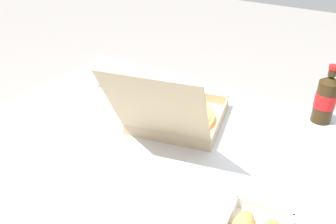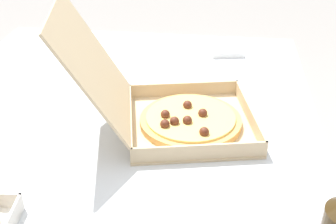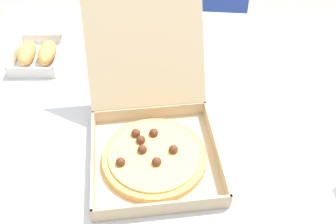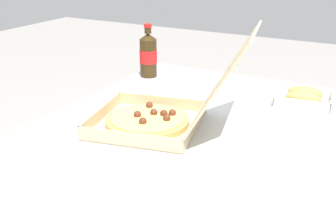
{
  "view_description": "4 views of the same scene",
  "coord_description": "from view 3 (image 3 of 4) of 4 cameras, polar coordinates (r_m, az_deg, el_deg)",
  "views": [
    {
      "loc": [
        -0.54,
        0.78,
        1.47
      ],
      "look_at": [
        0.01,
        -0.14,
        0.82
      ],
      "focal_mm": 38.04,
      "sensor_mm": 36.0,
      "label": 1
    },
    {
      "loc": [
        -0.96,
        -0.27,
        1.36
      ],
      "look_at": [
        0.02,
        -0.15,
        0.78
      ],
      "focal_mm": 46.8,
      "sensor_mm": 36.0,
      "label": 2
    },
    {
      "loc": [
        0.09,
        -0.85,
        1.55
      ],
      "look_at": [
        0.02,
        -0.06,
        0.79
      ],
      "focal_mm": 42.95,
      "sensor_mm": 36.0,
      "label": 3
    },
    {
      "loc": [
        1.02,
        0.41,
        1.28
      ],
      "look_at": [
        -0.0,
        -0.14,
        0.81
      ],
      "focal_mm": 44.42,
      "sensor_mm": 36.0,
      "label": 4
    }
  ],
  "objects": [
    {
      "name": "pizza_box_open",
      "position": [
        1.02,
        -2.11,
        -3.4
      ],
      "size": [
        0.41,
        0.53,
        0.32
      ],
      "color": "tan",
      "rests_on": "dining_table"
    },
    {
      "name": "bread_side_box",
      "position": [
        1.39,
        -18.07,
        7.83
      ],
      "size": [
        0.17,
        0.2,
        0.06
      ],
      "color": "white",
      "rests_on": "dining_table"
    },
    {
      "name": "chair",
      "position": [
        1.95,
        4.3,
        10.49
      ],
      "size": [
        0.46,
        0.46,
        0.83
      ],
      "color": "#2D4CAD",
      "rests_on": "ground_plane"
    },
    {
      "name": "dining_table",
      "position": [
        1.21,
        -0.73,
        -1.48
      ],
      "size": [
        1.31,
        1.09,
        0.75
      ],
      "color": "silver",
      "rests_on": "ground_plane"
    },
    {
      "name": "paper_menu",
      "position": [
        1.28,
        15.67,
        3.49
      ],
      "size": [
        0.21,
        0.15,
        0.0
      ],
      "primitive_type": "cube",
      "rotation": [
        0.0,
        0.0,
        0.02
      ],
      "color": "white",
      "rests_on": "dining_table"
    }
  ]
}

